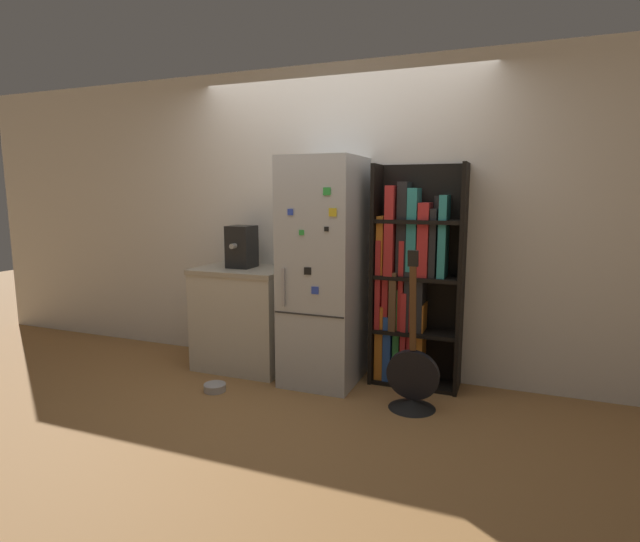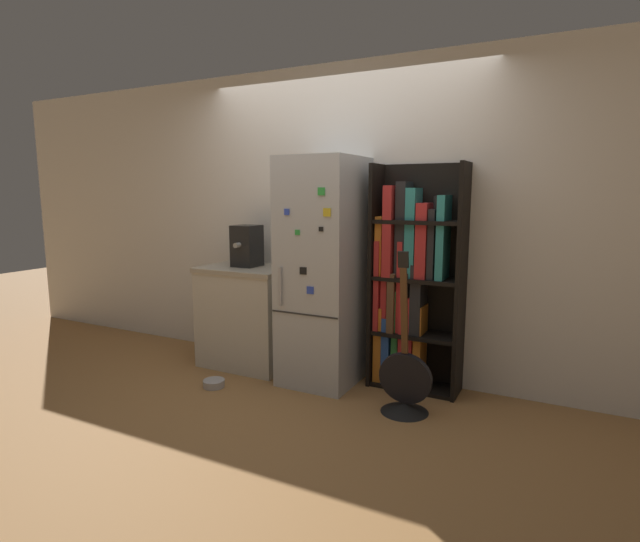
{
  "view_description": "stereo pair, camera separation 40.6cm",
  "coord_description": "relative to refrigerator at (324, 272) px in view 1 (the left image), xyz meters",
  "views": [
    {
      "loc": [
        1.42,
        -3.59,
        1.54
      ],
      "look_at": [
        -0.04,
        0.15,
        0.91
      ],
      "focal_mm": 28.0,
      "sensor_mm": 36.0,
      "label": 1
    },
    {
      "loc": [
        1.79,
        -3.42,
        1.54
      ],
      "look_at": [
        -0.04,
        0.15,
        0.91
      ],
      "focal_mm": 28.0,
      "sensor_mm": 36.0,
      "label": 2
    }
  ],
  "objects": [
    {
      "name": "pet_bowl",
      "position": [
        -0.7,
        -0.55,
        -0.88
      ],
      "size": [
        0.17,
        0.17,
        0.06
      ],
      "color": "#B7B7BC",
      "rests_on": "ground_plane"
    },
    {
      "name": "wall_back",
      "position": [
        0.0,
        0.35,
        0.39
      ],
      "size": [
        8.0,
        0.05,
        2.6
      ],
      "color": "white",
      "rests_on": "ground_plane"
    },
    {
      "name": "refrigerator",
      "position": [
        0.0,
        0.0,
        0.0
      ],
      "size": [
        0.58,
        0.67,
        1.82
      ],
      "color": "silver",
      "rests_on": "ground_plane"
    },
    {
      "name": "ground_plane",
      "position": [
        0.0,
        -0.13,
        -0.91
      ],
      "size": [
        16.0,
        16.0,
        0.0
      ],
      "primitive_type": "plane",
      "color": "#A87542"
    },
    {
      "name": "bookshelf",
      "position": [
        0.67,
        0.19,
        -0.08
      ],
      "size": [
        0.7,
        0.31,
        1.76
      ],
      "color": "black",
      "rests_on": "ground_plane"
    },
    {
      "name": "kitchen_counter",
      "position": [
        -0.77,
        0.04,
        -0.46
      ],
      "size": [
        0.8,
        0.59,
        0.89
      ],
      "color": "beige",
      "rests_on": "ground_plane"
    },
    {
      "name": "espresso_machine",
      "position": [
        -0.79,
        0.07,
        0.17
      ],
      "size": [
        0.21,
        0.28,
        0.36
      ],
      "color": "black",
      "rests_on": "kitchen_counter"
    },
    {
      "name": "guitar",
      "position": [
        0.8,
        -0.3,
        -0.74
      ],
      "size": [
        0.38,
        0.34,
        1.16
      ],
      "color": "black",
      "rests_on": "ground_plane"
    }
  ]
}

